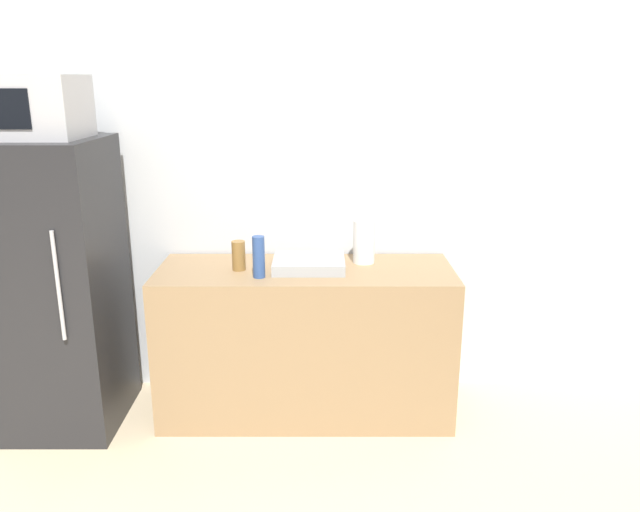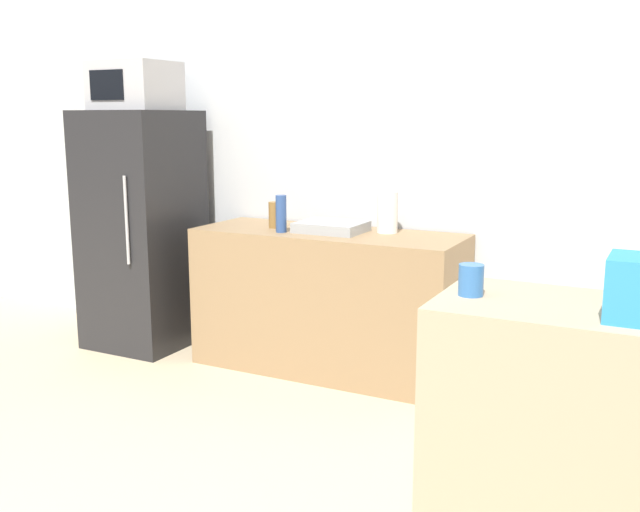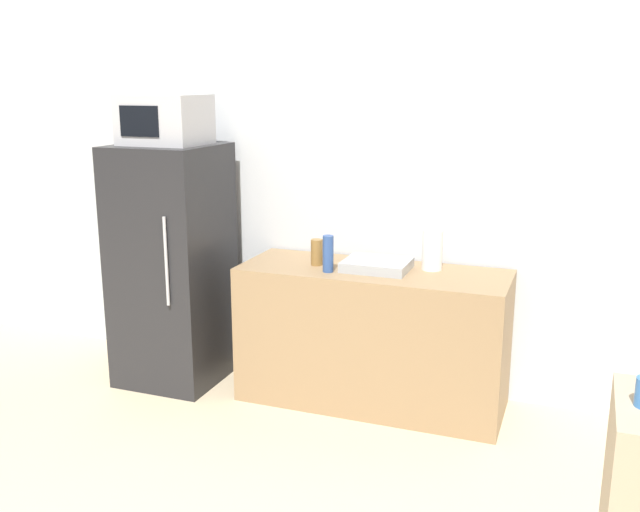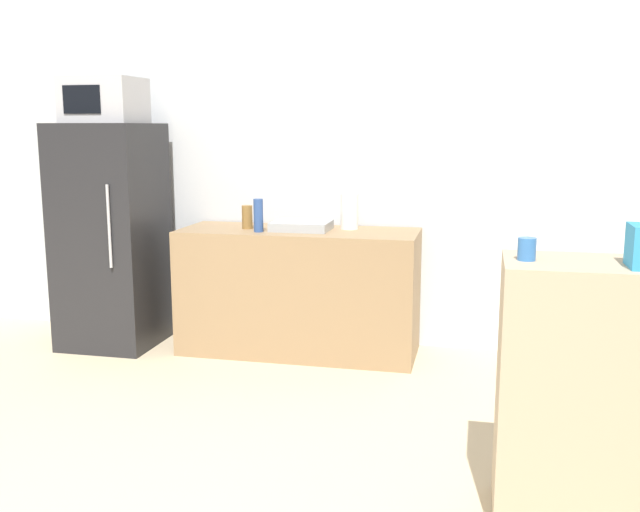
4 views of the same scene
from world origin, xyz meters
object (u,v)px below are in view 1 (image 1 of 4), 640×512
(bottle_tall, at_px, (259,257))
(bottle_short, at_px, (239,256))
(refrigerator, at_px, (54,287))
(microwave, at_px, (31,107))
(paper_towel_roll, at_px, (364,242))

(bottle_tall, height_order, bottle_short, bottle_tall)
(bottle_tall, bearing_deg, bottle_short, 133.34)
(refrigerator, xyz_separation_m, bottle_short, (1.00, 0.08, 0.15))
(bottle_tall, distance_m, bottle_short, 0.18)
(microwave, relative_size, bottle_tall, 2.22)
(microwave, distance_m, paper_towel_roll, 1.87)
(bottle_tall, bearing_deg, refrigerator, 177.29)
(refrigerator, relative_size, bottle_short, 9.78)
(microwave, distance_m, bottle_tall, 1.36)
(microwave, xyz_separation_m, bottle_tall, (1.12, -0.05, -0.77))
(bottle_tall, xyz_separation_m, bottle_short, (-0.12, 0.13, -0.03))
(refrigerator, distance_m, microwave, 0.95)
(microwave, bearing_deg, paper_towel_roll, 7.44)
(microwave, bearing_deg, refrigerator, 72.98)
(bottle_tall, bearing_deg, paper_towel_roll, 25.54)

